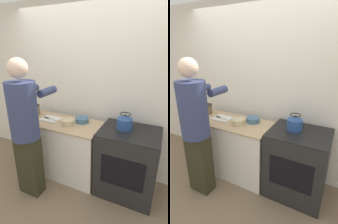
# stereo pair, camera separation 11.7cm
# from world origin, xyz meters

# --- Properties ---
(ground_plane) EXTENTS (12.00, 12.00, 0.00)m
(ground_plane) POSITION_xyz_m (0.00, 0.00, 0.00)
(ground_plane) COLOR #7A664C
(wall_back) EXTENTS (8.00, 0.05, 2.60)m
(wall_back) POSITION_xyz_m (0.00, 0.69, 1.30)
(wall_back) COLOR silver
(wall_back) RESTS_ON ground_plane
(counter) EXTENTS (1.38, 0.58, 0.88)m
(counter) POSITION_xyz_m (-0.39, 0.28, 0.44)
(counter) COLOR silver
(counter) RESTS_ON ground_plane
(oven) EXTENTS (0.76, 0.62, 0.93)m
(oven) POSITION_xyz_m (0.69, 0.31, 0.47)
(oven) COLOR black
(oven) RESTS_ON ground_plane
(person) EXTENTS (0.40, 0.63, 1.83)m
(person) POSITION_xyz_m (-0.49, -0.26, 0.99)
(person) COLOR #2D2D1B
(person) RESTS_ON ground_plane
(cutting_board) EXTENTS (0.29, 0.23, 0.02)m
(cutting_board) POSITION_xyz_m (-0.51, 0.29, 0.89)
(cutting_board) COLOR silver
(cutting_board) RESTS_ON counter
(knife) EXTENTS (0.26, 0.08, 0.01)m
(knife) POSITION_xyz_m (-0.51, 0.26, 0.90)
(knife) COLOR silver
(knife) RESTS_ON cutting_board
(kettle) EXTENTS (0.20, 0.20, 0.21)m
(kettle) POSITION_xyz_m (0.61, 0.35, 1.02)
(kettle) COLOR #284C8C
(kettle) RESTS_ON oven
(bowl_prep) EXTENTS (0.20, 0.20, 0.07)m
(bowl_prep) POSITION_xyz_m (-0.03, 0.40, 0.92)
(bowl_prep) COLOR #426684
(bowl_prep) RESTS_ON counter
(bowl_mixing) EXTENTS (0.18, 0.18, 0.08)m
(bowl_mixing) POSITION_xyz_m (-0.18, 0.23, 0.92)
(bowl_mixing) COLOR #C6B789
(bowl_mixing) RESTS_ON counter
(canister_jar) EXTENTS (0.16, 0.16, 0.16)m
(canister_jar) POSITION_xyz_m (-0.87, 0.36, 0.96)
(canister_jar) COLOR #756047
(canister_jar) RESTS_ON counter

